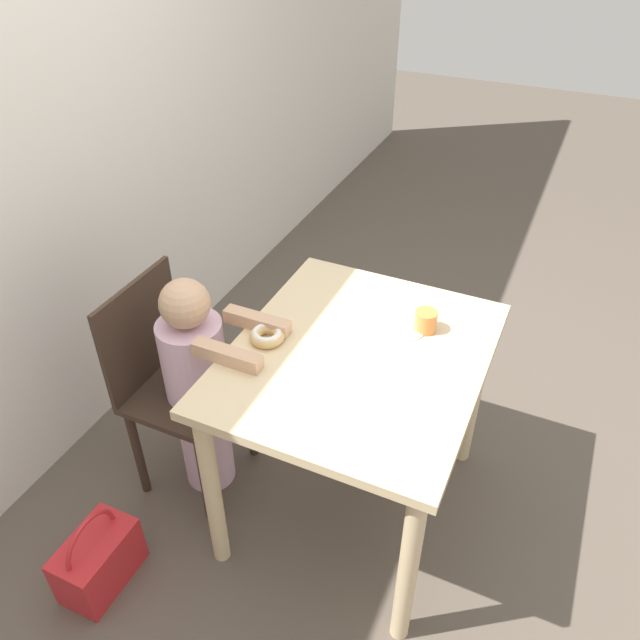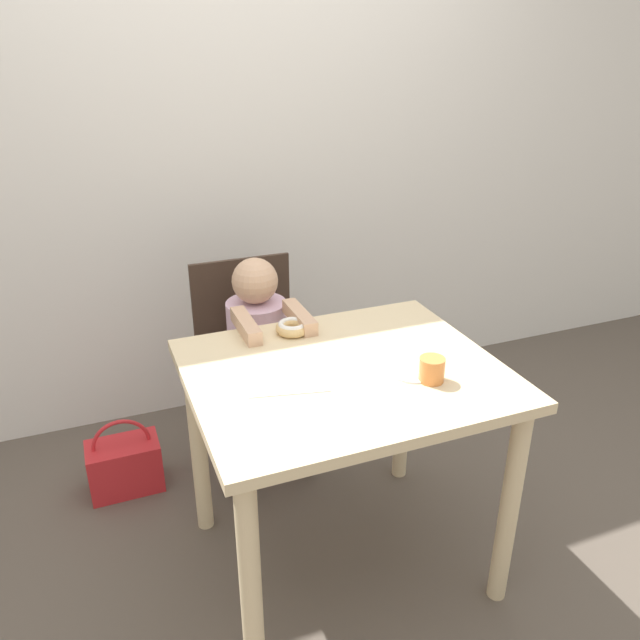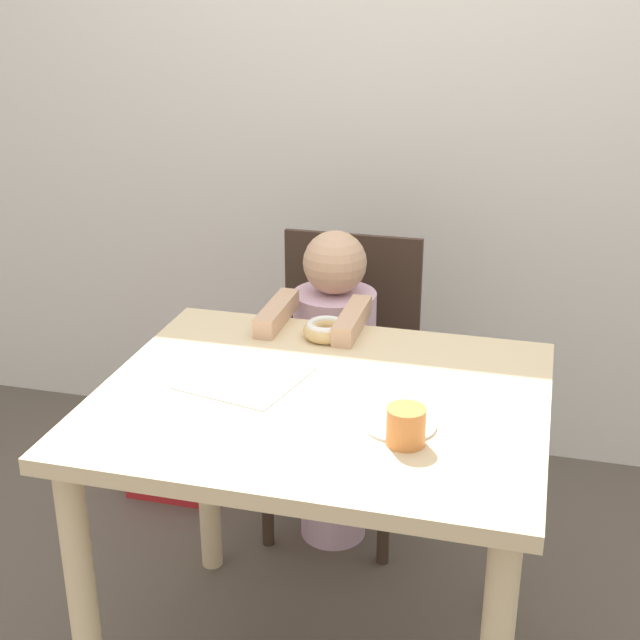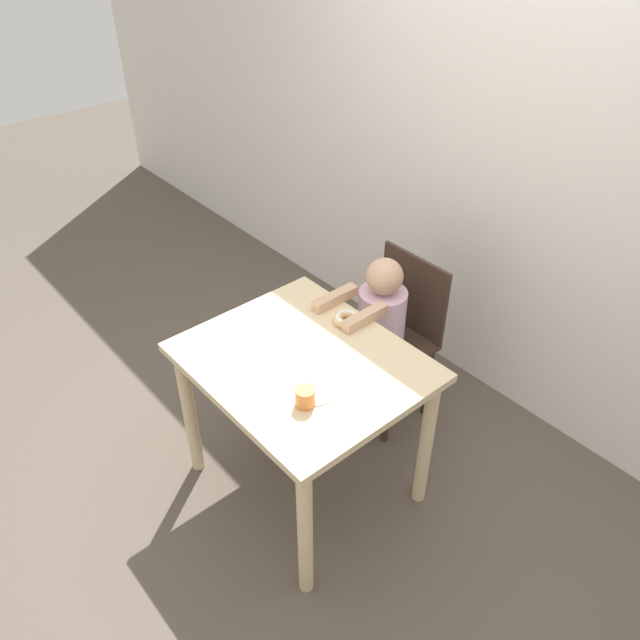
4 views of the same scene
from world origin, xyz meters
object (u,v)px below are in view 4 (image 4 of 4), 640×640
child_figure (379,342)px  handbag (321,340)px  chair (394,335)px  donut (346,319)px  cup (305,397)px

child_figure → handbag: 0.68m
chair → handbag: size_ratio=2.70×
donut → cup: (0.27, -0.46, 0.02)m
chair → child_figure: size_ratio=0.93×
donut → handbag: 0.99m
child_figure → donut: bearing=-79.9°
donut → handbag: donut is taller
chair → donut: chair is taller
child_figure → donut: child_figure is taller
donut → cup: size_ratio=1.53×
chair → child_figure: child_figure is taller
chair → child_figure: bearing=-90.0°
handbag → cup: size_ratio=4.31×
donut → handbag: size_ratio=0.36×
chair → handbag: (-0.56, -0.01, -0.36)m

